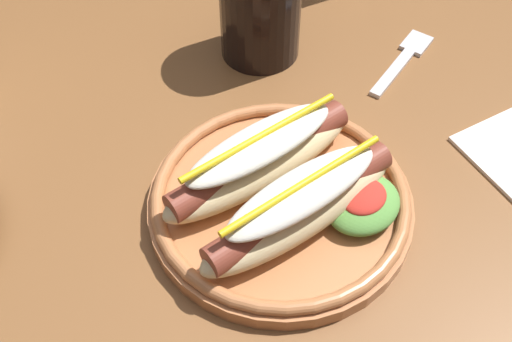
% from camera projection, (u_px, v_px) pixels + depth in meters
% --- Properties ---
extents(dining_table, '(1.12, 0.85, 0.74)m').
position_uv_depth(dining_table, '(222.00, 237.00, 0.68)').
color(dining_table, brown).
rests_on(dining_table, ground_plane).
extents(hot_dog_plate, '(0.23, 0.23, 0.08)m').
position_uv_depth(hot_dog_plate, '(284.00, 192.00, 0.55)').
color(hot_dog_plate, '#B77042').
rests_on(hot_dog_plate, dining_table).
extents(fork, '(0.12, 0.04, 0.00)m').
position_uv_depth(fork, '(404.00, 58.00, 0.70)').
color(fork, silver).
rests_on(fork, dining_table).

